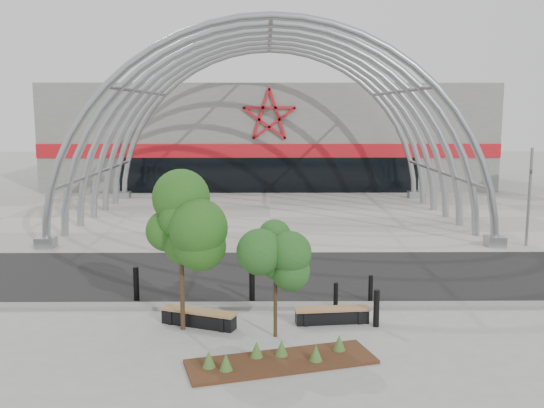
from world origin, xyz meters
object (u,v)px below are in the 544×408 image
Objects in this scene: signal_pole at (529,195)px; bench_1 at (332,316)px; bollard_2 at (336,297)px; street_tree_0 at (181,228)px; bench_0 at (199,318)px; street_tree_1 at (275,258)px.

bench_1 is (-9.79, -9.76, -2.10)m from signal_pole.
bollard_2 is (0.23, 1.11, 0.22)m from bench_1.
bench_0 is at bearing 33.20° from street_tree_0.
signal_pole is at bearing 42.15° from bollard_2.
bollard_2 is at bearing -137.85° from signal_pole.
street_tree_1 is 3.48× the size of bollard_2.
street_tree_0 is at bearing -173.53° from bench_1.
signal_pole reaches higher than bench_0.
street_tree_1 is (-11.44, -10.79, -0.14)m from signal_pole.
signal_pole is 5.09× the size of bollard_2.
street_tree_1 is 3.34m from bollard_2.
street_tree_0 is (-14.02, -10.24, 0.59)m from signal_pole.
street_tree_1 is 1.34× the size of bench_0.
street_tree_1 is (2.58, -0.55, -0.73)m from street_tree_0.
bollard_2 is (-9.56, -8.65, -1.88)m from signal_pole.
street_tree_1 is at bearing -147.94° from bench_1.
street_tree_1 is 1.39× the size of bench_1.
signal_pole is 1.96× the size of bench_0.
bench_1 is at bearing -135.08° from signal_pole.
bench_1 is at bearing 3.14° from bench_0.
street_tree_1 is at bearing -20.74° from bench_0.
street_tree_0 reaches higher than bollard_2.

